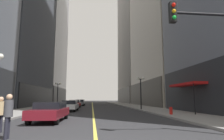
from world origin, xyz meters
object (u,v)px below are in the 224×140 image
object	(u,v)px
car_maroon	(50,111)
car_grey	(80,102)
car_red	(75,104)
car_white	(70,105)
street_lamp_left_far	(58,89)
pedestrian_with_orange_bag	(8,112)
traffic_light_near_right	(223,47)
street_lamp_right_mid	(141,86)
pedestrian_in_tan_trench	(0,112)
fire_hydrant_right	(171,112)

from	to	relation	value
car_maroon	car_grey	world-z (taller)	same
car_red	car_white	bearing A→B (deg)	-89.37
car_maroon	street_lamp_left_far	bearing A→B (deg)	98.74
pedestrian_with_orange_bag	traffic_light_near_right	xyz separation A→B (m)	(8.81, -0.75, 2.72)
street_lamp_right_mid	pedestrian_with_orange_bag	bearing A→B (deg)	-119.86
car_red	car_grey	size ratio (longest dim) A/B	0.90
car_maroon	car_red	size ratio (longest dim) A/B	1.15
car_maroon	pedestrian_in_tan_trench	size ratio (longest dim) A/B	2.92
car_white	street_lamp_left_far	xyz separation A→B (m)	(-3.50, 11.28, 2.54)
car_white	traffic_light_near_right	bearing A→B (deg)	-64.33
street_lamp_left_far	street_lamp_right_mid	bearing A→B (deg)	-39.42
street_lamp_right_mid	car_maroon	bearing A→B (deg)	-129.49
pedestrian_with_orange_bag	car_maroon	bearing A→B (deg)	85.65
fire_hydrant_right	pedestrian_in_tan_trench	bearing A→B (deg)	-147.88
car_maroon	street_lamp_right_mid	size ratio (longest dim) A/B	1.09
street_lamp_left_far	street_lamp_right_mid	world-z (taller)	same
pedestrian_in_tan_trench	street_lamp_left_far	world-z (taller)	street_lamp_left_far
pedestrian_in_tan_trench	traffic_light_near_right	world-z (taller)	traffic_light_near_right
car_white	car_red	size ratio (longest dim) A/B	1.11
pedestrian_in_tan_trench	fire_hydrant_right	distance (m)	13.40
car_red	pedestrian_with_orange_bag	size ratio (longest dim) A/B	2.39
car_grey	pedestrian_in_tan_trench	size ratio (longest dim) A/B	2.82
car_white	fire_hydrant_right	world-z (taller)	car_white
pedestrian_with_orange_bag	fire_hydrant_right	distance (m)	13.50
car_grey	traffic_light_near_right	xyz separation A→B (m)	(8.05, -34.88, 3.02)
car_grey	car_white	bearing A→B (deg)	-90.64
pedestrian_with_orange_bag	street_lamp_left_far	world-z (taller)	street_lamp_left_far
car_grey	pedestrian_in_tan_trench	world-z (taller)	pedestrian_in_tan_trench
pedestrian_with_orange_bag	street_lamp_right_mid	bearing A→B (deg)	60.14
fire_hydrant_right	car_maroon	bearing A→B (deg)	-163.71
car_grey	fire_hydrant_right	size ratio (longest dim) A/B	5.81
car_grey	pedestrian_in_tan_trench	distance (m)	32.66
street_lamp_left_far	traffic_light_near_right	bearing A→B (deg)	-67.56
pedestrian_with_orange_bag	traffic_light_near_right	bearing A→B (deg)	-4.85
car_white	car_grey	distance (m)	17.72
car_red	traffic_light_near_right	xyz separation A→B (m)	(8.34, -25.03, 3.02)
car_maroon	pedestrian_with_orange_bag	size ratio (longest dim) A/B	2.76
traffic_light_near_right	street_lamp_left_far	distance (m)	30.78
car_white	pedestrian_in_tan_trench	size ratio (longest dim) A/B	2.81
car_grey	pedestrian_with_orange_bag	distance (m)	34.14
street_lamp_left_far	fire_hydrant_right	size ratio (longest dim) A/B	5.54
car_maroon	street_lamp_left_far	distance (m)	22.36
street_lamp_left_far	street_lamp_right_mid	size ratio (longest dim) A/B	1.00
car_maroon	street_lamp_left_far	size ratio (longest dim) A/B	1.09
car_grey	traffic_light_near_right	world-z (taller)	traffic_light_near_right
car_white	car_red	distance (m)	7.86
fire_hydrant_right	street_lamp_right_mid	bearing A→B (deg)	93.35
car_red	traffic_light_near_right	world-z (taller)	traffic_light_near_right
pedestrian_in_tan_trench	pedestrian_with_orange_bag	bearing A→B (deg)	-57.22
pedestrian_with_orange_bag	street_lamp_right_mid	distance (m)	19.93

